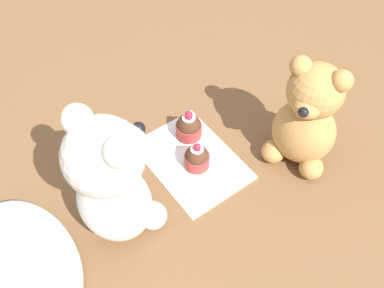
{
  "coord_description": "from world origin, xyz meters",
  "views": [
    {
      "loc": [
        -0.44,
        0.33,
        0.75
      ],
      "look_at": [
        0.0,
        0.0,
        0.06
      ],
      "focal_mm": 42.0,
      "sensor_mm": 36.0,
      "label": 1
    }
  ],
  "objects_px": {
    "teddy_bear_cream": "(112,181)",
    "cupcake_near_cream_bear": "(197,158)",
    "teddy_bear_tan": "(307,119)",
    "cupcake_near_tan_bear": "(189,127)"
  },
  "relations": [
    {
      "from": "teddy_bear_cream",
      "to": "cupcake_near_tan_bear",
      "type": "relative_size",
      "value": 4.05
    },
    {
      "from": "teddy_bear_cream",
      "to": "cupcake_near_cream_bear",
      "type": "distance_m",
      "value": 0.22
    },
    {
      "from": "cupcake_near_cream_bear",
      "to": "teddy_bear_tan",
      "type": "bearing_deg",
      "value": -118.28
    },
    {
      "from": "teddy_bear_tan",
      "to": "cupcake_near_cream_bear",
      "type": "distance_m",
      "value": 0.23
    },
    {
      "from": "cupcake_near_cream_bear",
      "to": "teddy_bear_cream",
      "type": "bearing_deg",
      "value": 96.08
    },
    {
      "from": "teddy_bear_tan",
      "to": "cupcake_near_cream_bear",
      "type": "bearing_deg",
      "value": -141.94
    },
    {
      "from": "teddy_bear_cream",
      "to": "teddy_bear_tan",
      "type": "relative_size",
      "value": 1.16
    },
    {
      "from": "teddy_bear_tan",
      "to": "cupcake_near_tan_bear",
      "type": "distance_m",
      "value": 0.24
    },
    {
      "from": "teddy_bear_tan",
      "to": "cupcake_near_cream_bear",
      "type": "xyz_separation_m",
      "value": [
        0.1,
        0.19,
        -0.08
      ]
    },
    {
      "from": "cupcake_near_tan_bear",
      "to": "teddy_bear_cream",
      "type": "bearing_deg",
      "value": 112.84
    }
  ]
}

